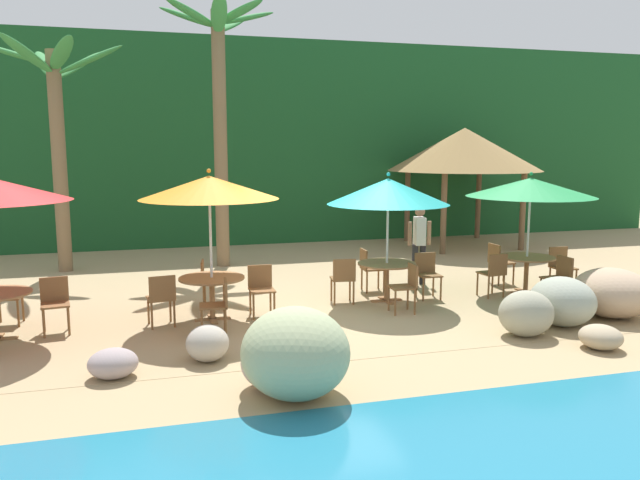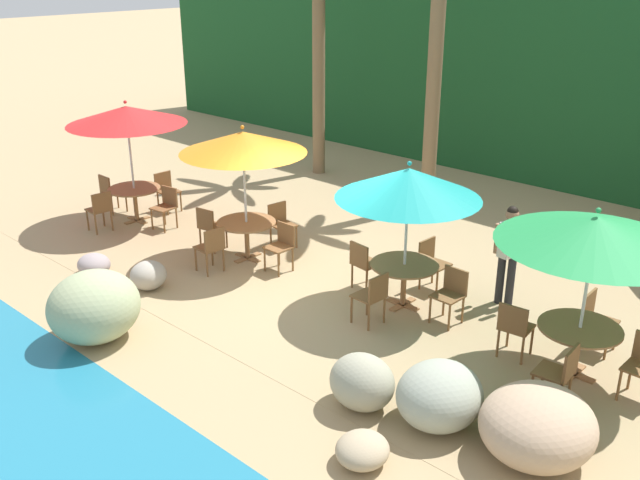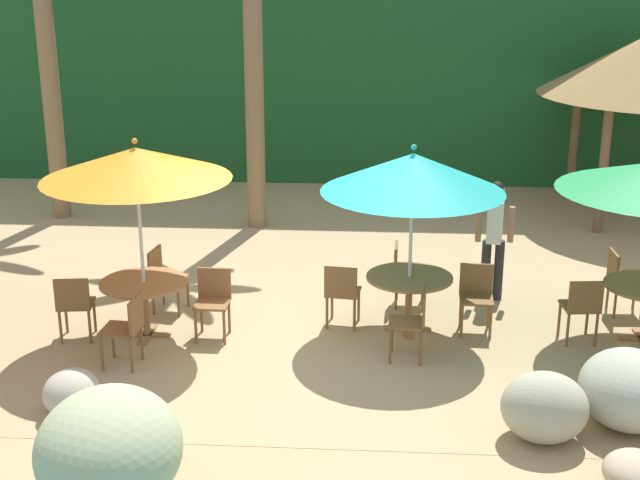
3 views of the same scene
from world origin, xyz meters
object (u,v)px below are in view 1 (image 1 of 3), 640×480
Objects in this scene: palapa_hut at (464,150)px; umbrella_teal at (388,191)px; chair_green_left at (494,272)px; chair_green_right at (560,276)px; palm_tree_second at (219,92)px; chair_red_inland at (1,295)px; chair_teal_inland at (369,266)px; chair_green_inland at (498,260)px; umbrella_green at (531,187)px; dining_table_green at (527,263)px; umbrella_orange at (209,188)px; chair_red_seaward at (55,300)px; palm_tree_nearest at (57,117)px; chair_green_seaward at (561,265)px; chair_teal_seaward at (427,272)px; waiter_in_white at (419,239)px; chair_teal_left at (343,277)px; chair_orange_seaward at (261,286)px; chair_orange_left at (162,296)px; dining_table_teal at (387,269)px; dining_table_orange at (212,285)px; chair_orange_right at (219,303)px; chair_orange_inland at (209,280)px.

umbrella_teal is at bearing -129.22° from palapa_hut.
chair_green_left is 1.00× the size of chair_green_right.
chair_red_inland is at bearing -134.41° from palm_tree_second.
chair_teal_inland and chair_green_inland have the same top height.
umbrella_green is at bearing -1.88° from chair_red_inland.
palm_tree_second is (-5.49, 4.50, 3.56)m from dining_table_green.
umbrella_orange reaches higher than umbrella_green.
chair_red_seaward is at bearing -178.88° from chair_green_left.
chair_red_inland is 9.49m from chair_green_inland.
chair_red_seaward is at bearing -177.82° from umbrella_green.
palm_tree_nearest is at bearing 148.63° from chair_green_right.
chair_red_inland is at bearing 178.21° from umbrella_teal.
chair_green_seaward is at bearing -34.92° from palm_tree_second.
chair_teal_seaward is 1.24m from waiter_in_white.
chair_teal_left is at bearing -168.90° from chair_green_inland.
chair_orange_seaward is at bearing -53.43° from palm_tree_nearest.
umbrella_orange is at bearing 14.20° from chair_orange_left.
dining_table_teal is 1.26× the size of chair_green_right.
chair_green_left is 0.14× the size of palm_tree_second.
umbrella_teal is (3.31, 0.41, 1.47)m from dining_table_orange.
umbrella_orange is 1.05× the size of umbrella_teal.
chair_green_seaward and chair_green_left have the same top height.
dining_table_orange is 1.26× the size of chair_green_seaward.
chair_green_left is 10.16m from palm_tree_nearest.
chair_teal_inland is (4.09, 1.47, 0.00)m from chair_orange_left.
umbrella_teal reaches higher than dining_table_green.
chair_orange_left is 6.41m from palm_tree_second.
dining_table_teal is at bearing -1.79° from chair_red_inland.
chair_green_right is (0.26, -1.69, 0.00)m from chair_green_inland.
chair_red_seaward and chair_green_inland have the same top height.
chair_teal_seaward is 2.45m from chair_green_right.
palm_tree_second is at bearing 91.12° from chair_orange_seaward.
chair_green_seaward reaches higher than dining_table_teal.
chair_red_seaward is 3.00m from umbrella_orange.
umbrella_green is 1.81m from chair_green_seaward.
umbrella_orange is at bearing -178.68° from chair_green_left.
umbrella_orange reaches higher than chair_green_inland.
chair_orange_seaward is at bearing -157.91° from waiter_in_white.
chair_green_right is at bearing 2.82° from chair_orange_right.
chair_orange_right reaches higher than dining_table_orange.
chair_teal_left is (-0.85, 0.02, -0.10)m from dining_table_teal.
dining_table_green is (6.22, -0.55, 0.10)m from chair_orange_inland.
umbrella_orange is 1.93m from chair_orange_inland.
chair_green_left is (4.57, 0.04, 0.00)m from chair_orange_seaward.
chair_orange_right reaches higher than dining_table_green.
umbrella_green is at bearing 11.97° from chair_green_left.
umbrella_teal reaches higher than chair_teal_seaward.
umbrella_green is (5.40, 0.22, 1.60)m from chair_orange_seaward.
umbrella_orange is 7.32m from chair_green_seaward.
chair_green_inland is (-0.12, 0.85, -0.10)m from dining_table_green.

